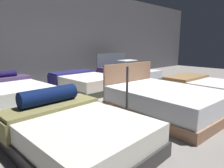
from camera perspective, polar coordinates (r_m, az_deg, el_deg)
ground_plane at (r=5.16m, az=0.94°, el=-4.44°), size 18.00×18.00×0.02m
showroom_back_wall at (r=7.63m, az=-16.65°, el=13.55°), size 18.00×0.06×3.50m
bed_0 at (r=2.77m, az=-10.33°, el=-13.32°), size 1.56×1.97×0.74m
bed_1 at (r=4.17m, az=14.92°, el=-4.74°), size 1.71×2.21×0.96m
bed_2 at (r=6.12m, az=25.04°, el=-0.86°), size 1.55×2.06×0.47m
bed_3 at (r=5.25m, az=-27.48°, el=-2.44°), size 1.63×2.00×0.72m
bed_4 at (r=6.15m, az=-7.77°, el=0.41°), size 1.52×2.05×0.52m
bed_5 at (r=7.64m, az=4.52°, el=2.64°), size 1.73×1.98×1.02m
price_sign at (r=3.35m, az=4.28°, el=-5.05°), size 0.28×0.24×1.14m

